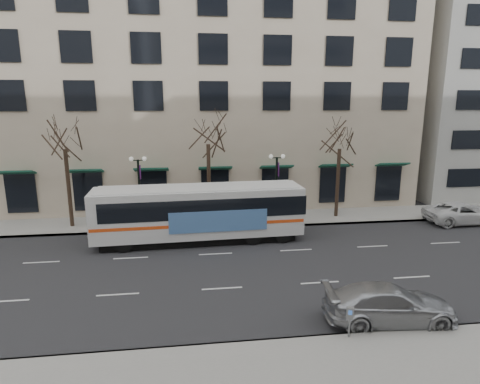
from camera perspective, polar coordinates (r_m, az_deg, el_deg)
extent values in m
plane|color=black|center=(22.43, -3.09, -10.94)|extent=(160.00, 160.00, 0.00)
cube|color=gray|center=(31.48, 4.77, -3.74)|extent=(80.00, 4.00, 0.15)
cube|color=tan|center=(41.58, -8.48, 16.80)|extent=(40.00, 20.00, 24.00)
cylinder|color=black|center=(31.11, -23.16, 0.36)|extent=(0.28, 0.28, 5.74)
cylinder|color=black|center=(29.93, -4.44, 1.12)|extent=(0.28, 0.28, 5.95)
cylinder|color=black|center=(32.07, 13.71, 1.13)|extent=(0.28, 0.28, 5.46)
cylinder|color=black|center=(29.63, -14.07, -0.30)|extent=(0.16, 0.16, 5.00)
cylinder|color=black|center=(30.23, -13.82, -4.64)|extent=(0.36, 0.36, 0.30)
cube|color=black|center=(29.18, -14.33, 4.39)|extent=(0.90, 0.06, 0.06)
sphere|color=silver|center=(29.23, -15.22, 4.55)|extent=(0.32, 0.32, 0.32)
sphere|color=silver|center=(29.12, -13.46, 4.62)|extent=(0.32, 0.32, 0.32)
cube|color=#551B66|center=(29.30, -14.00, 2.76)|extent=(0.04, 0.45, 1.00)
cylinder|color=black|center=(30.11, 5.18, 0.25)|extent=(0.16, 0.16, 5.00)
cylinder|color=black|center=(30.71, 5.09, -4.03)|extent=(0.36, 0.36, 0.30)
cube|color=black|center=(29.68, 5.27, 4.87)|extent=(0.90, 0.06, 0.06)
sphere|color=silver|center=(29.57, 4.42, 5.05)|extent=(0.32, 0.32, 0.32)
sphere|color=silver|center=(29.77, 6.12, 5.07)|extent=(0.32, 0.32, 0.32)
cube|color=#551B66|center=(29.83, 5.46, 3.26)|extent=(0.04, 0.45, 1.00)
cube|color=silver|center=(26.22, -5.87, -2.71)|extent=(13.52, 3.44, 3.07)
cube|color=black|center=(26.74, -5.78, -6.29)|extent=(12.43, 3.05, 0.50)
cube|color=black|center=(26.12, -5.16, -1.67)|extent=(12.98, 3.47, 1.23)
cube|color=#E94B15|center=(26.37, -5.84, -3.82)|extent=(13.39, 3.47, 0.20)
cube|color=#4C78B8|center=(24.98, -3.05, -4.18)|extent=(6.15, 0.31, 1.34)
cube|color=silver|center=(25.85, -5.95, 0.65)|extent=(12.84, 3.13, 0.09)
cylinder|color=black|center=(25.58, -16.21, -7.05)|extent=(1.13, 0.36, 1.12)
cylinder|color=black|center=(28.00, -15.65, -5.28)|extent=(1.13, 0.36, 1.12)
cylinder|color=black|center=(25.87, 1.88, -6.30)|extent=(1.13, 0.36, 1.12)
cylinder|color=black|center=(28.27, 0.83, -4.62)|extent=(1.13, 0.36, 1.12)
cylinder|color=black|center=(26.33, 6.20, -6.02)|extent=(1.13, 0.36, 1.12)
cylinder|color=black|center=(28.69, 4.80, -4.40)|extent=(1.13, 0.36, 1.12)
imported|color=#AFB1B7|center=(18.38, 20.48, -14.70)|extent=(5.61, 2.69, 1.58)
imported|color=silver|center=(34.60, 29.13, -2.62)|extent=(5.65, 2.62, 1.57)
cylinder|color=gray|center=(16.75, 15.27, -17.99)|extent=(0.08, 0.08, 0.86)
cube|color=gray|center=(16.47, 15.39, -16.27)|extent=(0.31, 0.26, 0.48)
cube|color=blue|center=(16.38, 15.63, -16.18)|extent=(0.13, 0.07, 0.17)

